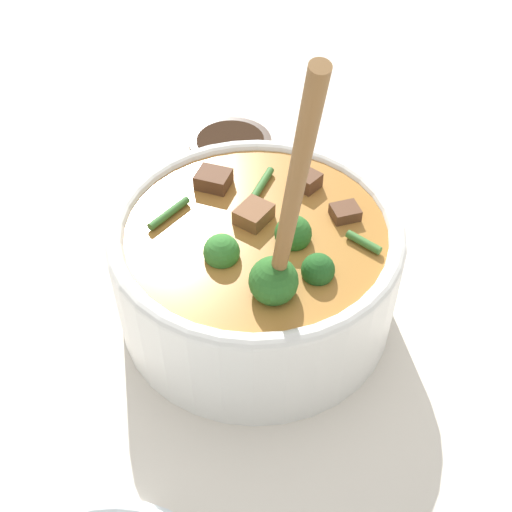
% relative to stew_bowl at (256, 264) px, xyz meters
% --- Properties ---
extents(ground_plane, '(4.00, 4.00, 0.00)m').
position_rel_stew_bowl_xyz_m(ground_plane, '(0.00, -0.00, -0.06)').
color(ground_plane, silver).
extents(stew_bowl, '(0.26, 0.26, 0.33)m').
position_rel_stew_bowl_xyz_m(stew_bowl, '(0.00, 0.00, 0.00)').
color(stew_bowl, white).
rests_on(stew_bowl, ground_plane).
extents(condiment_bowl, '(0.10, 0.10, 0.04)m').
position_rel_stew_bowl_xyz_m(condiment_bowl, '(0.12, -0.20, -0.04)').
color(condiment_bowl, black).
rests_on(condiment_bowl, ground_plane).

